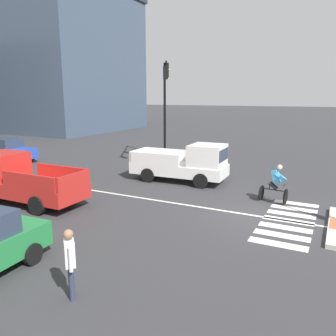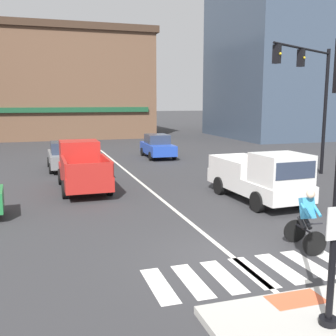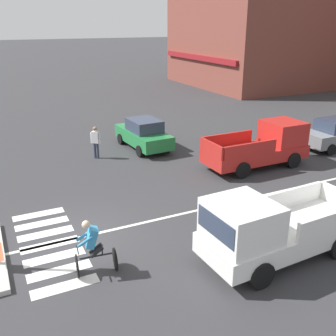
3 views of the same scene
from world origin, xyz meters
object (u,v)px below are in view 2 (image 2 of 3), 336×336
traffic_light_mast (312,87)px  pickup_truck_white_eastbound_mid (263,178)px  pickup_truck_red_westbound_far (82,167)px  car_blue_eastbound_distant (158,146)px  car_grey_westbound_distant (64,156)px  cyclist (307,218)px

traffic_light_mast → pickup_truck_white_eastbound_mid: traffic_light_mast is taller
traffic_light_mast → pickup_truck_red_westbound_far: bearing=174.5°
traffic_light_mast → pickup_truck_red_westbound_far: size_ratio=1.31×
pickup_truck_red_westbound_far → car_blue_eastbound_distant: bearing=54.9°
car_blue_eastbound_distant → car_grey_westbound_distant: bearing=-154.0°
car_grey_westbound_distant → pickup_truck_red_westbound_far: size_ratio=0.81×
cyclist → car_grey_westbound_distant: bearing=109.7°
car_grey_westbound_distant → pickup_truck_white_eastbound_mid: 12.52m
traffic_light_mast → car_blue_eastbound_distant: size_ratio=1.61×
pickup_truck_white_eastbound_mid → cyclist: size_ratio=3.08×
traffic_light_mast → cyclist: traffic_light_mast is taller
traffic_light_mast → car_grey_westbound_distant: 14.10m
cyclist → traffic_light_mast: bearing=53.5°
traffic_light_mast → pickup_truck_white_eastbound_mid: size_ratio=1.29×
cyclist → pickup_truck_white_eastbound_mid: bearing=72.3°
car_grey_westbound_distant → pickup_truck_red_westbound_far: 5.46m
car_grey_westbound_distant → cyclist: 16.17m
car_grey_westbound_distant → pickup_truck_white_eastbound_mid: (6.99, -10.39, 0.17)m
pickup_truck_white_eastbound_mid → car_grey_westbound_distant: bearing=123.9°
pickup_truck_red_westbound_far → pickup_truck_white_eastbound_mid: (6.48, -4.95, 0.00)m
car_blue_eastbound_distant → pickup_truck_white_eastbound_mid: bearing=-88.3°
pickup_truck_red_westbound_far → cyclist: size_ratio=3.04×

